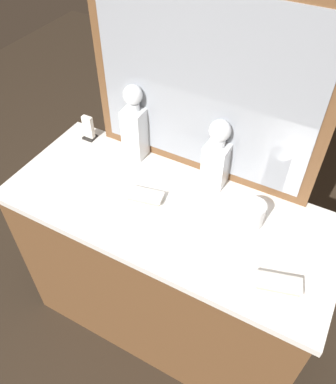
{
  "coord_description": "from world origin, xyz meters",
  "views": [
    {
      "loc": [
        0.46,
        -0.84,
        1.89
      ],
      "look_at": [
        0.0,
        0.0,
        0.91
      ],
      "focal_mm": 36.55,
      "sensor_mm": 36.0,
      "label": 1
    }
  ],
  "objects_px": {
    "crystal_decanter_left": "(135,129)",
    "silver_brush_far_right": "(279,283)",
    "silver_brush_left": "(145,196)",
    "napkin_holder": "(89,129)",
    "crystal_tumbler_front": "(252,214)",
    "crystal_decanter_rear": "(217,159)"
  },
  "relations": [
    {
      "from": "crystal_decanter_left",
      "to": "silver_brush_far_right",
      "type": "height_order",
      "value": "crystal_decanter_left"
    },
    {
      "from": "silver_brush_left",
      "to": "napkin_holder",
      "type": "distance_m",
      "value": 0.45
    },
    {
      "from": "crystal_tumbler_front",
      "to": "silver_brush_left",
      "type": "bearing_deg",
      "value": -168.13
    },
    {
      "from": "napkin_holder",
      "to": "silver_brush_far_right",
      "type": "bearing_deg",
      "value": -18.73
    },
    {
      "from": "crystal_decanter_rear",
      "to": "silver_brush_far_right",
      "type": "height_order",
      "value": "crystal_decanter_rear"
    },
    {
      "from": "crystal_decanter_left",
      "to": "silver_brush_far_right",
      "type": "relative_size",
      "value": 2.11
    },
    {
      "from": "crystal_tumbler_front",
      "to": "silver_brush_far_right",
      "type": "bearing_deg",
      "value": -51.17
    },
    {
      "from": "crystal_decanter_left",
      "to": "crystal_decanter_rear",
      "type": "relative_size",
      "value": 1.13
    },
    {
      "from": "crystal_decanter_rear",
      "to": "crystal_tumbler_front",
      "type": "distance_m",
      "value": 0.24
    },
    {
      "from": "crystal_decanter_left",
      "to": "crystal_tumbler_front",
      "type": "height_order",
      "value": "crystal_decanter_left"
    },
    {
      "from": "crystal_decanter_rear",
      "to": "napkin_holder",
      "type": "relative_size",
      "value": 2.59
    },
    {
      "from": "crystal_tumbler_front",
      "to": "silver_brush_left",
      "type": "relative_size",
      "value": 0.62
    },
    {
      "from": "crystal_decanter_left",
      "to": "crystal_tumbler_front",
      "type": "bearing_deg",
      "value": -12.83
    },
    {
      "from": "crystal_tumbler_front",
      "to": "napkin_holder",
      "type": "xyz_separation_m",
      "value": [
        -0.79,
        0.12,
        0.01
      ]
    },
    {
      "from": "silver_brush_far_right",
      "to": "crystal_decanter_left",
      "type": "bearing_deg",
      "value": 155.25
    },
    {
      "from": "silver_brush_left",
      "to": "silver_brush_far_right",
      "type": "relative_size",
      "value": 0.94
    },
    {
      "from": "crystal_decanter_rear",
      "to": "napkin_holder",
      "type": "height_order",
      "value": "crystal_decanter_rear"
    },
    {
      "from": "crystal_decanter_left",
      "to": "crystal_decanter_rear",
      "type": "height_order",
      "value": "crystal_decanter_left"
    },
    {
      "from": "crystal_decanter_rear",
      "to": "silver_brush_left",
      "type": "xyz_separation_m",
      "value": [
        -0.19,
        -0.21,
        -0.1
      ]
    },
    {
      "from": "silver_brush_far_right",
      "to": "napkin_holder",
      "type": "bearing_deg",
      "value": 161.27
    },
    {
      "from": "crystal_decanter_rear",
      "to": "napkin_holder",
      "type": "bearing_deg",
      "value": -179.33
    },
    {
      "from": "napkin_holder",
      "to": "crystal_tumbler_front",
      "type": "bearing_deg",
      "value": -8.59
    }
  ]
}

